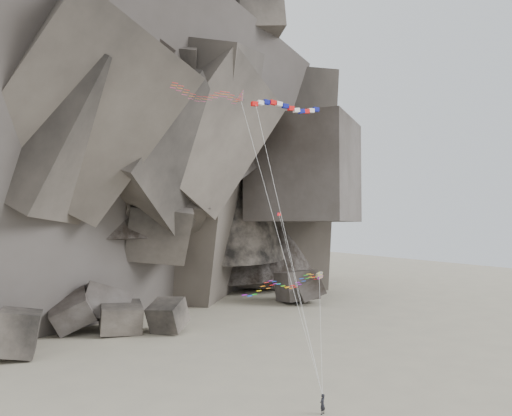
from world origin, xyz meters
TOP-DOWN VIEW (x-y plane):
  - ground at (0.00, 0.00)m, footprint 260.00×260.00m
  - headland at (0.00, 70.00)m, footprint 110.00×70.00m
  - boulder_field at (-0.34, 34.01)m, footprint 79.33×15.68m
  - kite_flyer at (0.25, -5.90)m, footprint 0.84×0.68m
  - delta_kite at (-6.59, 3.45)m, footprint 10.77×10.39m
  - banner_kite at (1.44, 0.41)m, footprint 7.88×7.47m
  - parafoil_kite at (2.92, 3.21)m, footprint 13.13×10.13m
  - pennant_kite at (1.28, 0.02)m, footprint 1.66×7.90m

SIDE VIEW (x-z plane):
  - ground at x=0.00m, z-range 0.00..0.00m
  - kite_flyer at x=0.25m, z-range 0.00..2.10m
  - boulder_field at x=-0.34m, z-range -1.78..6.38m
  - parafoil_kite at x=2.92m, z-range 5.73..15.36m
  - pennant_kite at x=1.28m, z-range 5.80..22.41m
  - banner_kite at x=1.44m, z-range 14.94..43.01m
  - delta_kite at x=-6.59m, z-range 15.26..44.71m
  - headland at x=0.00m, z-range 0.00..84.00m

